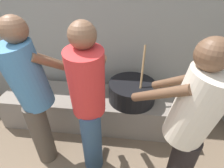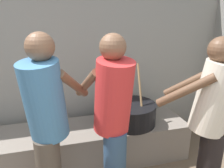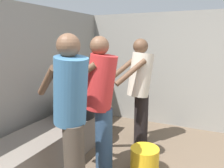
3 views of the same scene
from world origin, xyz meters
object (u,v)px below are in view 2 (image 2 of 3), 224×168
Objects in this scene: cook_in_cream_shirt at (212,116)px; cook_in_blue_shirt at (47,121)px; cooking_pot_main at (131,113)px; cook_in_red_shirt at (113,115)px.

cook_in_blue_shirt is at bearing 170.73° from cook_in_cream_shirt.
cook_in_blue_shirt reaches higher than cooking_pot_main.
cooking_pot_main is 0.45× the size of cook_in_red_shirt.
cook_in_cream_shirt is 0.83m from cook_in_red_shirt.
cook_in_blue_shirt is at bearing 177.38° from cook_in_red_shirt.
cooking_pot_main is at bearing 33.43° from cook_in_blue_shirt.
cook_in_red_shirt is at bearing -121.71° from cooking_pot_main.
cook_in_cream_shirt is 1.35m from cook_in_blue_shirt.
cook_in_cream_shirt is at bearing -9.27° from cook_in_blue_shirt.
cook_in_red_shirt is at bearing -2.62° from cook_in_blue_shirt.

